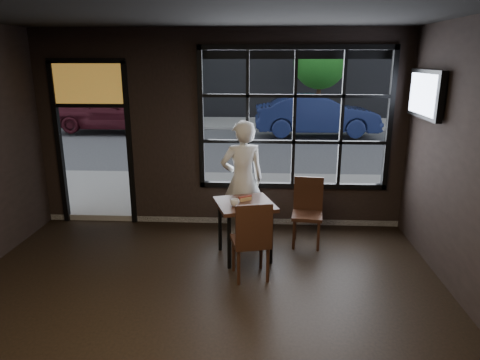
# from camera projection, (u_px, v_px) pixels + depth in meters

# --- Properties ---
(window_frame) EXTENTS (3.06, 0.12, 2.28)m
(window_frame) POSITION_uv_depth(u_px,v_px,m) (294.00, 119.00, 6.81)
(window_frame) COLOR black
(window_frame) RESTS_ON ground
(stained_transom) EXTENTS (1.20, 0.06, 0.70)m
(stained_transom) POSITION_uv_depth(u_px,v_px,m) (88.00, 83.00, 6.83)
(stained_transom) COLOR orange
(stained_transom) RESTS_ON ground
(street_asphalt) EXTENTS (60.00, 41.00, 0.04)m
(street_asphalt) POSITION_uv_depth(u_px,v_px,m) (252.00, 103.00, 27.06)
(street_asphalt) COLOR #545456
(street_asphalt) RESTS_ON ground
(cafe_table) EXTENTS (0.95, 0.95, 0.82)m
(cafe_table) POSITION_uv_depth(u_px,v_px,m) (245.00, 230.00, 6.03)
(cafe_table) COLOR black
(cafe_table) RESTS_ON floor
(chair_near) EXTENTS (0.55, 0.55, 1.06)m
(chair_near) POSITION_uv_depth(u_px,v_px,m) (250.00, 239.00, 5.43)
(chair_near) COLOR black
(chair_near) RESTS_ON floor
(chair_window) EXTENTS (0.50, 0.50, 1.02)m
(chair_window) POSITION_uv_depth(u_px,v_px,m) (307.00, 213.00, 6.37)
(chair_window) COLOR black
(chair_window) RESTS_ON floor
(man) EXTENTS (0.78, 0.63, 1.86)m
(man) POSITION_uv_depth(u_px,v_px,m) (242.00, 181.00, 6.55)
(man) COLOR silver
(man) RESTS_ON floor
(hotdog) EXTENTS (0.21, 0.18, 0.06)m
(hotdog) POSITION_uv_depth(u_px,v_px,m) (245.00, 199.00, 5.99)
(hotdog) COLOR tan
(hotdog) RESTS_ON cafe_table
(cup) EXTENTS (0.17, 0.17, 0.10)m
(cup) POSITION_uv_depth(u_px,v_px,m) (235.00, 203.00, 5.76)
(cup) COLOR silver
(cup) RESTS_ON cafe_table
(tv) EXTENTS (0.13, 1.12, 0.65)m
(tv) POSITION_uv_depth(u_px,v_px,m) (426.00, 94.00, 5.87)
(tv) COLOR black
(tv) RESTS_ON wall_right
(navy_car) EXTENTS (4.38, 1.71, 1.42)m
(navy_car) POSITION_uv_depth(u_px,v_px,m) (317.00, 115.00, 15.07)
(navy_car) COLOR #17214D
(navy_car) RESTS_ON street_asphalt
(maroon_car) EXTENTS (4.39, 1.82, 1.49)m
(maroon_car) POSITION_uv_depth(u_px,v_px,m) (109.00, 111.00, 16.02)
(maroon_car) COLOR #411018
(maroon_car) RESTS_ON street_asphalt
(tree_left) EXTENTS (2.35, 2.35, 4.01)m
(tree_left) POSITION_uv_depth(u_px,v_px,m) (163.00, 56.00, 17.52)
(tree_left) COLOR #332114
(tree_left) RESTS_ON street_asphalt
(tree_right) EXTENTS (2.13, 2.13, 3.63)m
(tree_right) POSITION_uv_depth(u_px,v_px,m) (320.00, 63.00, 17.23)
(tree_right) COLOR #332114
(tree_right) RESTS_ON street_asphalt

